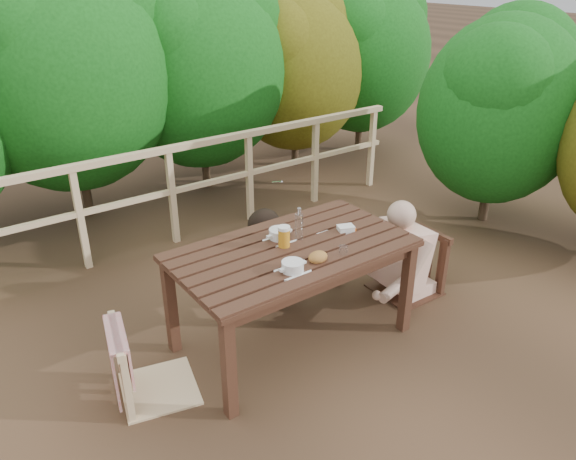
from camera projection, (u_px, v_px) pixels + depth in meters
ground at (292, 338)px, 4.20m from camera, size 60.00×60.00×0.00m
table at (292, 295)px, 4.03m from camera, size 1.67×0.94×0.77m
chair_left at (152, 328)px, 3.48m from camera, size 0.60×0.60×1.01m
chair_far at (258, 245)px, 4.66m from camera, size 0.48×0.48×0.85m
chair_right at (410, 238)px, 4.59m from camera, size 0.52×0.52×1.02m
woman at (256, 224)px, 4.59m from camera, size 0.57×0.67×1.22m
diner_right at (415, 215)px, 4.51m from camera, size 0.73×0.60×1.43m
railing at (172, 196)px, 5.43m from camera, size 5.60×0.10×1.01m
hedge_row at (146, 32)px, 5.91m from camera, size 6.60×1.60×3.80m
soup_near at (293, 267)px, 3.55m from camera, size 0.25×0.25×0.08m
soup_far at (279, 235)px, 3.97m from camera, size 0.25×0.25×0.08m
bread_roll at (318, 257)px, 3.66m from camera, size 0.14×0.11×0.08m
beer_glass at (284, 237)px, 3.83m from camera, size 0.09×0.09×0.17m
bottle at (299, 225)px, 3.92m from camera, size 0.06×0.06×0.25m
tumbler at (343, 251)px, 3.75m from camera, size 0.06×0.06×0.07m
butter_tub at (346, 229)px, 4.08m from camera, size 0.14×0.12×0.05m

